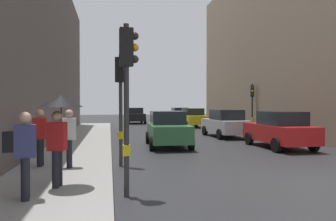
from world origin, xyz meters
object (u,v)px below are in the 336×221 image
(pedestrian_with_grey_backpack, at_px, (23,150))
(car_green_estate, at_px, (168,129))
(traffic_light_near_right, at_px, (121,89))
(pedestrian_with_umbrella, at_px, (60,115))
(pedestrian_with_black_backpack, at_px, (68,135))
(pedestrian_in_red_jacket, at_px, (40,135))
(car_red_sedan, at_px, (279,130))
(car_blue_van, at_px, (179,115))
(car_yellow_taxi, at_px, (192,118))
(traffic_light_near_left, at_px, (127,78))
(car_silver_hatchback, at_px, (225,123))
(traffic_light_mid_street, at_px, (252,99))
(car_dark_suv, at_px, (135,116))

(pedestrian_with_grey_backpack, bearing_deg, car_green_estate, 61.81)
(traffic_light_near_right, height_order, pedestrian_with_umbrella, traffic_light_near_right)
(pedestrian_with_black_backpack, xyz_separation_m, pedestrian_in_red_jacket, (-0.87, 0.39, -0.03))
(car_red_sedan, distance_m, car_blue_van, 21.77)
(traffic_light_near_right, relative_size, car_blue_van, 0.90)
(car_yellow_taxi, xyz_separation_m, car_green_estate, (-4.75, -12.89, 0.00))
(traffic_light_near_right, xyz_separation_m, pedestrian_with_grey_backpack, (-2.11, -3.88, -1.44))
(traffic_light_near_left, distance_m, car_yellow_taxi, 22.34)
(pedestrian_with_grey_backpack, bearing_deg, car_red_sedan, 35.49)
(traffic_light_near_right, height_order, car_silver_hatchback, traffic_light_near_right)
(car_red_sedan, distance_m, pedestrian_with_grey_backpack, 11.97)
(traffic_light_mid_street, xyz_separation_m, car_blue_van, (-2.25, 14.22, -1.61))
(pedestrian_in_red_jacket, bearing_deg, car_blue_van, 67.99)
(pedestrian_in_red_jacket, bearing_deg, traffic_light_near_right, 7.20)
(pedestrian_with_black_backpack, bearing_deg, car_dark_suv, 80.70)
(traffic_light_near_left, distance_m, car_dark_suv, 28.00)
(traffic_light_near_left, relative_size, car_blue_van, 0.92)
(car_blue_van, xyz_separation_m, pedestrian_in_red_jacket, (-10.17, -25.15, 0.25))
(car_yellow_taxi, relative_size, pedestrian_in_red_jacket, 2.42)
(car_dark_suv, height_order, car_red_sedan, same)
(car_silver_hatchback, relative_size, pedestrian_with_grey_backpack, 2.40)
(traffic_light_near_right, xyz_separation_m, traffic_light_mid_street, (9.90, 10.62, -0.11))
(traffic_light_mid_street, bearing_deg, traffic_light_near_left, -124.98)
(car_silver_hatchback, xyz_separation_m, car_green_estate, (-4.48, -3.70, 0.00))
(traffic_light_mid_street, height_order, traffic_light_near_left, traffic_light_near_left)
(traffic_light_mid_street, relative_size, car_blue_van, 0.86)
(traffic_light_near_left, bearing_deg, car_silver_hatchback, 59.71)
(pedestrian_with_umbrella, distance_m, pedestrian_with_grey_backpack, 1.26)
(car_red_sedan, relative_size, pedestrian_with_grey_backpack, 2.38)
(car_red_sedan, bearing_deg, car_yellow_taxi, 91.66)
(traffic_light_near_left, distance_m, pedestrian_in_red_jacket, 4.36)
(car_dark_suv, height_order, car_silver_hatchback, same)
(traffic_light_mid_street, bearing_deg, pedestrian_with_grey_backpack, -129.63)
(car_blue_van, distance_m, pedestrian_with_black_backpack, 27.19)
(car_green_estate, bearing_deg, traffic_light_near_left, -106.74)
(traffic_light_mid_street, xyz_separation_m, pedestrian_with_black_backpack, (-11.54, -11.33, -1.33))
(traffic_light_mid_street, distance_m, traffic_light_near_left, 17.26)
(car_green_estate, height_order, car_red_sedan, same)
(car_red_sedan, distance_m, pedestrian_with_umbrella, 11.02)
(car_blue_van, relative_size, pedestrian_with_black_backpack, 2.38)
(car_dark_suv, xyz_separation_m, pedestrian_with_black_backpack, (-4.09, -25.02, 0.29))
(car_blue_van, bearing_deg, car_yellow_taxi, -93.42)
(car_dark_suv, relative_size, pedestrian_in_red_jacket, 2.41)
(traffic_light_near_left, height_order, car_yellow_taxi, traffic_light_near_left)
(pedestrian_with_black_backpack, bearing_deg, pedestrian_with_umbrella, -86.98)
(traffic_light_near_right, height_order, car_green_estate, traffic_light_near_right)
(car_red_sedan, height_order, pedestrian_in_red_jacket, pedestrian_in_red_jacket)
(pedestrian_with_black_backpack, bearing_deg, car_silver_hatchback, 46.54)
(car_silver_hatchback, distance_m, pedestrian_with_black_backpack, 12.48)
(traffic_light_mid_street, bearing_deg, pedestrian_with_umbrella, -130.01)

